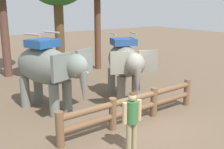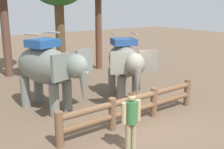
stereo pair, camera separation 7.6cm
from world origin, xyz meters
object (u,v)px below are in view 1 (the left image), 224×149
elephant_center (125,63)px  elephant_near_left (48,68)px  log_fence (134,105)px  tourist_woman_in_black (132,117)px

elephant_center → elephant_near_left: bearing=169.1°
log_fence → elephant_near_left: 3.44m
elephant_center → log_fence: bearing=-119.8°
elephant_center → tourist_woman_in_black: (-2.44, -3.48, -0.59)m
elephant_near_left → tourist_woman_in_black: size_ratio=2.09×
elephant_near_left → tourist_woman_in_black: bearing=-81.3°
log_fence → elephant_near_left: elephant_near_left is taller
tourist_woman_in_black → elephant_center: bearing=54.9°
elephant_center → tourist_woman_in_black: elephant_center is taller
log_fence → elephant_center: elephant_center is taller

